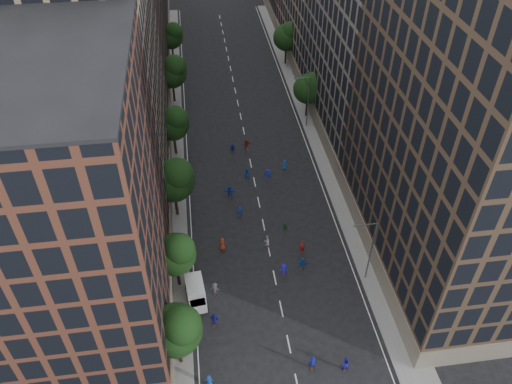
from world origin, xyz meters
TOP-DOWN VIEW (x-y plane):
  - ground at (0.00, 40.00)m, footprint 240.00×240.00m
  - sidewalk_left at (-12.00, 47.50)m, footprint 4.00×105.00m
  - sidewalk_right at (12.00, 47.50)m, footprint 4.00×105.00m
  - bldg_left_a at (-19.00, 11.00)m, footprint 14.00×22.00m
  - bldg_left_b at (-19.00, 35.00)m, footprint 14.00×26.00m
  - bldg_left_c at (-19.00, 58.00)m, footprint 14.00×20.00m
  - bldg_right_a at (19.00, 15.00)m, footprint 14.00×30.00m
  - bldg_right_b at (19.00, 44.00)m, footprint 14.00×28.00m
  - tree_left_0 at (-11.01, 3.85)m, footprint 5.20×5.20m
  - tree_left_1 at (-11.02, 13.86)m, footprint 4.80×4.80m
  - tree_left_2 at (-10.99, 25.83)m, footprint 5.60×5.60m
  - tree_left_3 at (-11.02, 39.85)m, footprint 5.00×5.00m
  - tree_left_4 at (-11.00, 55.84)m, footprint 5.40×5.40m
  - tree_left_5 at (-11.02, 71.86)m, footprint 4.80×4.80m
  - tree_right_a at (11.38, 47.85)m, footprint 5.00×5.00m
  - tree_right_b at (11.39, 67.85)m, footprint 5.20×5.20m
  - streetlamp_near at (10.37, 12.00)m, footprint 2.64×0.22m
  - streetlamp_far at (10.37, 45.00)m, footprint 2.64×0.22m
  - cargo_van at (-9.31, 11.56)m, footprint 2.51×4.60m
  - skater_0 at (-8.50, 1.00)m, footprint 0.89×0.64m
  - skater_1 at (1.79, 1.56)m, footprint 0.77×0.57m
  - skater_2 at (4.98, 1.00)m, footprint 0.96×0.79m
  - skater_3 at (1.11, 13.78)m, footprint 1.19×0.78m
  - skater_4 at (-7.51, 7.97)m, footprint 1.11×0.71m
  - skater_5 at (3.49, 14.53)m, footprint 1.53×0.94m
  - skater_6 at (-5.71, 18.90)m, footprint 0.89×0.59m
  - skater_7 at (3.99, 17.12)m, footprint 0.74×0.55m
  - skater_8 at (-0.15, 18.79)m, footprint 0.89×0.77m
  - skater_9 at (-7.14, 12.16)m, footprint 1.19×0.91m
  - skater_10 at (2.57, 20.85)m, footprint 0.95×0.62m
  - skater_11 at (-3.86, 28.54)m, footprint 1.84×0.94m
  - skater_12 at (4.85, 33.81)m, footprint 0.83×0.60m
  - skater_13 at (-2.95, 24.49)m, footprint 0.76×0.64m
  - skater_14 at (-1.00, 32.40)m, footprint 0.97×0.80m
  - skater_15 at (1.96, 31.78)m, footprint 1.14×0.65m
  - skater_16 at (-2.42, 38.90)m, footprint 1.07×0.57m
  - skater_17 at (-0.14, 39.84)m, footprint 1.51×0.51m

SIDE VIEW (x-z plane):
  - ground at x=0.00m, z-range 0.00..0.00m
  - sidewalk_left at x=-12.00m, z-range 0.00..0.15m
  - sidewalk_right at x=12.00m, z-range 0.00..0.15m
  - skater_10 at x=2.57m, z-range 0.00..1.50m
  - skater_12 at x=4.85m, z-range 0.00..1.56m
  - skater_5 at x=3.49m, z-range 0.00..1.58m
  - skater_8 at x=-0.15m, z-range 0.00..1.58m
  - skater_17 at x=-0.14m, z-range 0.00..1.62m
  - skater_9 at x=-7.14m, z-range 0.00..1.64m
  - skater_0 at x=-8.50m, z-range 0.00..1.70m
  - skater_16 at x=-2.42m, z-range 0.00..1.73m
  - skater_3 at x=1.11m, z-range 0.00..1.74m
  - skater_15 at x=1.96m, z-range 0.00..1.76m
  - skater_4 at x=-7.51m, z-range 0.00..1.76m
  - skater_13 at x=-2.95m, z-range 0.00..1.78m
  - skater_6 at x=-5.71m, z-range 0.00..1.79m
  - skater_2 at x=4.98m, z-range 0.00..1.82m
  - skater_14 at x=-1.00m, z-range 0.00..1.84m
  - skater_7 at x=3.99m, z-range 0.00..1.87m
  - skater_11 at x=-3.86m, z-range 0.00..1.90m
  - skater_1 at x=1.79m, z-range 0.00..1.91m
  - cargo_van at x=-9.31m, z-range 0.06..2.41m
  - streetlamp_near at x=10.37m, z-range 0.64..9.70m
  - streetlamp_far at x=10.37m, z-range 0.64..9.70m
  - tree_left_1 at x=-11.02m, z-range 1.45..9.66m
  - tree_right_a at x=11.38m, z-range 1.43..9.83m
  - tree_left_5 at x=-11.02m, z-range 1.51..9.84m
  - tree_left_3 at x=-11.02m, z-range 1.53..10.11m
  - tree_left_0 at x=-11.01m, z-range 1.54..10.37m
  - tree_right_b at x=11.39m, z-range 1.54..10.37m
  - tree_left_4 at x=-11.00m, z-range 1.56..10.63m
  - tree_left_2 at x=-10.99m, z-range 1.63..11.08m
  - bldg_left_c at x=-19.00m, z-range 0.00..28.00m
  - bldg_left_a at x=-19.00m, z-range 0.00..30.00m
  - bldg_right_b at x=19.00m, z-range 0.00..33.00m
  - bldg_left_b at x=-19.00m, z-range 0.00..34.00m
  - bldg_right_a at x=19.00m, z-range 0.00..36.00m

